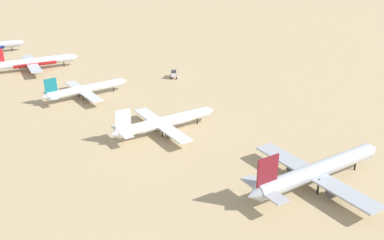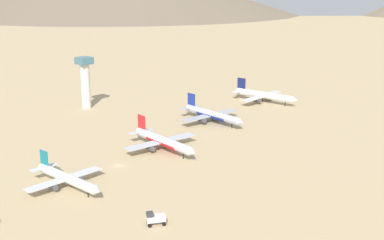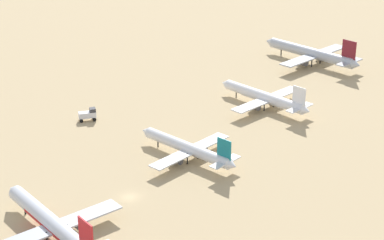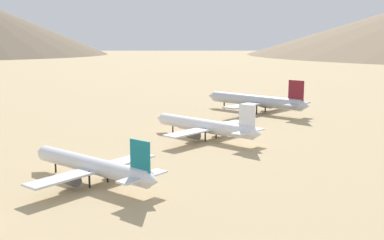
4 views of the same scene
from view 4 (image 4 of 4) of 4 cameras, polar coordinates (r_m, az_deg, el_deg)
parked_jet_0 at (r=168.97m, az=7.80°, el=2.30°), size 43.41×35.25×12.52m
parked_jet_1 at (r=123.55m, az=1.64°, el=-0.75°), size 36.16×29.35×10.43m
parked_jet_2 at (r=88.06m, az=-11.99°, el=-5.46°), size 33.90×27.47×9.80m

